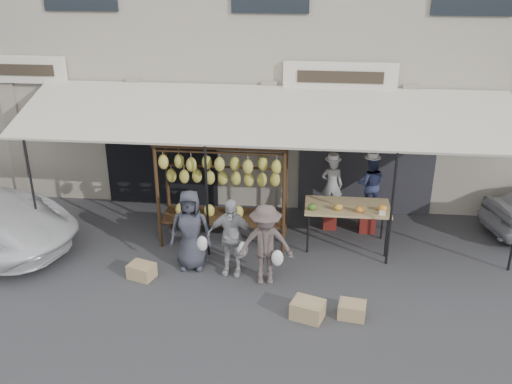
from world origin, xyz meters
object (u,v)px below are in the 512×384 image
Objects in this scene: produce_table at (347,208)px; customer_mid at (231,237)px; vendor_right at (370,184)px; crate_near_b at (352,310)px; vendor_left at (332,185)px; customer_left at (191,230)px; crate_far at (142,271)px; banana_rack at (222,172)px; customer_right at (265,245)px; crate_near_a at (308,310)px.

customer_mid is (-2.18, -1.25, -0.10)m from produce_table.
produce_table is 0.92m from vendor_right.
crate_near_b is (2.20, -1.17, -0.63)m from customer_mid.
crate_near_b is (0.32, -3.22, -0.88)m from vendor_left.
crate_far is at bearing -155.34° from customer_left.
customer_right is at bearing -55.63° from banana_rack.
crate_near_b is (0.73, 0.09, -0.02)m from crate_near_a.
customer_right reaches higher than crate_near_a.
customer_right reaches higher than crate_far.
produce_table is 1.36× the size of vendor_right.
customer_mid reaches higher than produce_table.
vendor_left is 2.67× the size of crate_far.
vendor_left is 2.79m from customer_mid.
customer_right reaches higher than produce_table.
crate_far is (-3.82, -1.59, -0.72)m from produce_table.
crate_far is (-3.84, 0.83, 0.00)m from crate_near_b.
customer_left reaches higher than crate_far.
crate_near_a is (-0.41, -3.31, -0.86)m from vendor_left.
customer_left is 3.44× the size of crate_far.
vendor_left is 3.45m from crate_near_a.
crate_far is (-0.86, -0.47, -0.66)m from customer_left.
vendor_left is at bearing 21.10° from banana_rack.
banana_rack reaches higher than customer_mid.
banana_rack is 3.36m from crate_near_a.
produce_table is 2.71m from crate_near_a.
banana_rack reaches higher than crate_near_a.
crate_near_b is at bearing -89.61° from produce_table.
customer_left reaches higher than crate_near_a.
vendor_left reaches higher than produce_table.
customer_mid is 0.98× the size of customer_right.
crate_near_b is (0.02, -2.42, -0.73)m from produce_table.
produce_table is at bearing 111.27° from vendor_left.
banana_rack is 3.14m from vendor_right.
customer_mid is at bearing -13.81° from customer_left.
vendor_left reaches higher than customer_right.
customer_mid is (0.78, -0.13, -0.03)m from customer_left.
customer_left reaches higher than customer_mid.
customer_right is at bearing -19.29° from customer_left.
vendor_right is 2.41× the size of crate_near_a.
produce_table is at bearing 22.61° from crate_far.
produce_table reaches higher than crate_far.
banana_rack is 2.61m from produce_table.
crate_near_a is 0.74m from crate_near_b.
vendor_right reaches higher than produce_table.
customer_right is 1.43m from crate_near_a.
produce_table is 2.52m from crate_near_b.
vendor_right reaches higher than customer_left.
customer_mid is 2.03m from crate_near_a.
vendor_right is at bearing 14.73° from banana_rack.
vendor_right is 5.00m from crate_far.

